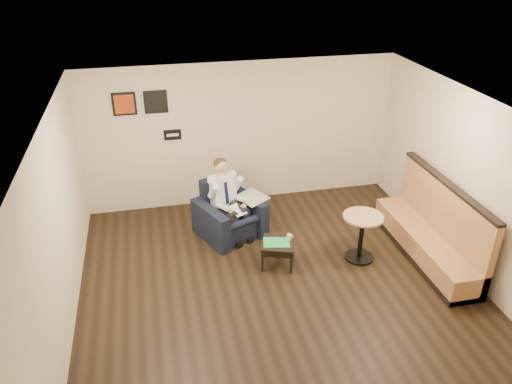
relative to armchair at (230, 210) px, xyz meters
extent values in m
plane|color=black|center=(0.47, -1.71, -0.49)|extent=(6.00, 6.00, 0.00)
cube|color=#F1E2C5|center=(0.47, 1.29, 0.91)|extent=(6.00, 0.02, 2.80)
cube|color=#F1E2C5|center=(0.47, -4.71, 0.91)|extent=(6.00, 0.02, 2.80)
cube|color=#F1E2C5|center=(-2.53, -1.71, 0.91)|extent=(0.02, 6.00, 2.80)
cube|color=#F1E2C5|center=(3.47, -1.71, 0.91)|extent=(0.02, 6.00, 2.80)
cube|color=white|center=(0.47, -1.71, 2.31)|extent=(6.00, 6.00, 0.02)
cube|color=black|center=(-0.83, 1.28, 1.01)|extent=(0.32, 0.02, 0.20)
cube|color=#B73C16|center=(-1.63, 1.28, 1.66)|extent=(0.42, 0.03, 0.42)
cube|color=black|center=(-1.08, 1.28, 1.66)|extent=(0.42, 0.03, 0.42)
cube|color=black|center=(0.00, 0.00, 0.00)|extent=(1.33, 1.33, 0.98)
cube|color=white|center=(0.09, -0.21, 0.11)|extent=(0.35, 0.39, 0.01)
cube|color=silver|center=(0.42, 0.07, 0.18)|extent=(0.62, 0.67, 0.01)
cube|color=black|center=(0.60, -1.08, -0.28)|extent=(0.66, 0.66, 0.42)
cube|color=#26C05F|center=(0.57, -1.09, -0.06)|extent=(0.47, 0.38, 0.01)
cylinder|color=white|center=(0.80, -1.03, -0.02)|extent=(0.10, 0.10, 0.09)
cube|color=black|center=(0.70, -0.95, -0.06)|extent=(0.15, 0.12, 0.01)
cube|color=#B37745|center=(3.06, -1.39, 0.17)|extent=(0.61, 2.58, 1.32)
cylinder|color=tan|center=(1.97, -1.21, -0.08)|extent=(0.82, 0.82, 0.81)
camera|label=1|loc=(-1.23, -7.57, 4.38)|focal=35.00mm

